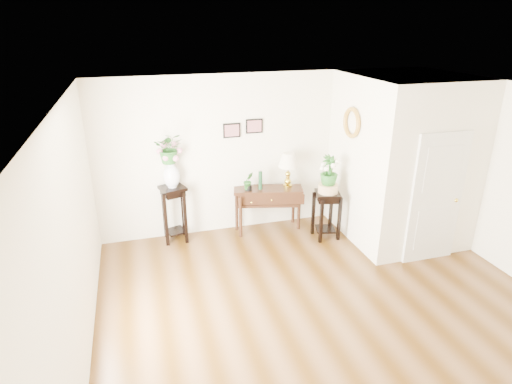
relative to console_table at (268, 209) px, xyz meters
name	(u,v)px	position (x,y,z in m)	size (l,w,h in m)	color
floor	(329,310)	(0.06, -2.50, -0.41)	(6.00, 5.50, 0.02)	brown
ceiling	(345,99)	(0.06, -2.50, 2.39)	(6.00, 5.50, 0.02)	white
wall_back	(267,152)	(0.06, 0.25, 0.99)	(6.00, 0.02, 2.80)	#EEE5C5
wall_left	(72,249)	(-2.94, -2.50, 0.99)	(0.02, 5.50, 2.80)	#EEE5C5
partition	(401,158)	(2.16, -0.72, 0.99)	(1.80, 1.95, 2.80)	#EEE5C5
door	(436,199)	(2.16, -1.72, 0.64)	(0.90, 0.05, 2.10)	silver
art_print_left	(232,130)	(-0.59, 0.23, 1.44)	(0.30, 0.02, 0.25)	black
art_print_right	(254,126)	(-0.19, 0.23, 1.49)	(0.30, 0.02, 0.25)	black
wall_ornament	(352,123)	(1.22, -0.60, 1.64)	(0.51, 0.51, 0.07)	gold
console_table	(268,209)	(0.00, 0.00, 0.00)	(1.22, 0.41, 0.81)	black
table_lamp	(288,168)	(0.37, 0.00, 0.76)	(0.36, 0.36, 0.63)	gold
green_vase	(260,180)	(-0.15, 0.00, 0.58)	(0.07, 0.07, 0.33)	#13371E
potted_plant	(248,182)	(-0.36, 0.00, 0.57)	(0.18, 0.14, 0.32)	#205A1D
plant_stand_a	(174,214)	(-1.67, 0.07, 0.09)	(0.39, 0.39, 1.00)	black
porcelain_vase	(171,174)	(-1.67, 0.07, 0.81)	(0.27, 0.27, 0.47)	white
lily_arrangement	(169,149)	(-1.67, 0.07, 1.25)	(0.46, 0.40, 0.52)	#205A1D
plant_stand_b	(326,215)	(0.89, -0.57, 0.02)	(0.40, 0.40, 0.85)	black
ceramic_bowl	(328,188)	(0.89, -0.57, 0.53)	(0.34, 0.34, 0.15)	beige
narcissus	(329,171)	(0.89, -0.57, 0.83)	(0.30, 0.30, 0.53)	#205A1D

